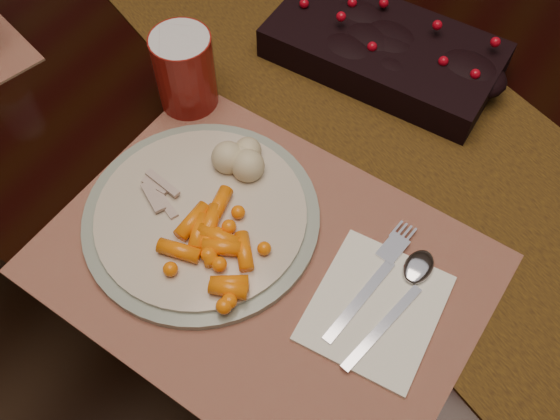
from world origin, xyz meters
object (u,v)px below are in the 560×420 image
Objects in this scene: napkin at (375,308)px; red_cup at (185,71)px; baby_carrots at (223,243)px; turkey_shreds at (163,191)px; placemat_main at (263,264)px; dining_table at (347,216)px; centerpiece at (384,46)px; dinner_plate at (201,216)px; mashed_potatoes at (243,155)px.

red_cup reaches higher than napkin.
baby_carrots reaches higher than turkey_shreds.
red_cup reaches higher than placemat_main.
turkey_shreds reaches higher than dining_table.
placemat_main is at bearing -83.54° from centerpiece.
napkin is at bearing 3.11° from dinner_plate.
centerpiece is at bearing 73.27° from turkey_shreds.
dinner_plate reaches higher than napkin.
dinner_plate is 0.06m from baby_carrots.
baby_carrots is at bearing -11.03° from turkey_shreds.
placemat_main is at bearing -34.26° from red_cup.
napkin is (0.18, -0.35, -0.03)m from centerpiece.
turkey_shreds is at bearing -108.51° from dining_table.
centerpiece is 0.65× the size of placemat_main.
mashed_potatoes is 0.25m from napkin.
red_cup is (-0.19, -0.21, 0.02)m from centerpiece.
dinner_plate is 0.21m from red_cup.
dinner_plate is at bearing 175.92° from placemat_main.
mashed_potatoes is 0.15m from red_cup.
turkey_shreds is (-0.15, 0.01, 0.02)m from placemat_main.
red_cup is at bearing 154.84° from napkin.
placemat_main is 0.14m from napkin.
napkin is 1.41× the size of red_cup.
centerpiece is 2.92× the size of red_cup.
dining_table is 0.54m from baby_carrots.
mashed_potatoes is at bearing 135.38° from placemat_main.
dining_table is 25.06× the size of mashed_potatoes.
centerpiece is at bearing 81.29° from dinner_plate.
baby_carrots reaches higher than placemat_main.
centerpiece is at bearing 112.38° from napkin.
napkin is (0.18, 0.04, -0.02)m from baby_carrots.
napkin is at bearing -60.36° from dining_table.
red_cup is at bearing 117.83° from turkey_shreds.
dinner_plate is at bearing -99.78° from dining_table.
red_cup is (-0.13, 0.15, 0.05)m from dinner_plate.
dining_table is 5.55× the size of centerpiece.
placemat_main is (0.04, -0.33, 0.38)m from dining_table.
dining_table is 0.41m from centerpiece.
mashed_potatoes reaches higher than turkey_shreds.
dining_table is 3.61× the size of placemat_main.
turkey_shreds is (-0.06, -0.09, -0.01)m from mashed_potatoes.
mashed_potatoes is at bearing 89.14° from dinner_plate.
dining_table is at bearing 97.96° from placemat_main.
baby_carrots is (-0.00, -0.38, -0.01)m from centerpiece.
centerpiece is 1.12× the size of dinner_plate.
dining_table is at bearing 89.22° from baby_carrots.
placemat_main is at bearing -176.09° from napkin.
mashed_potatoes is 0.11m from turkey_shreds.
dinner_plate is 4.02× the size of mashed_potatoes.
centerpiece is at bearing 97.49° from placemat_main.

